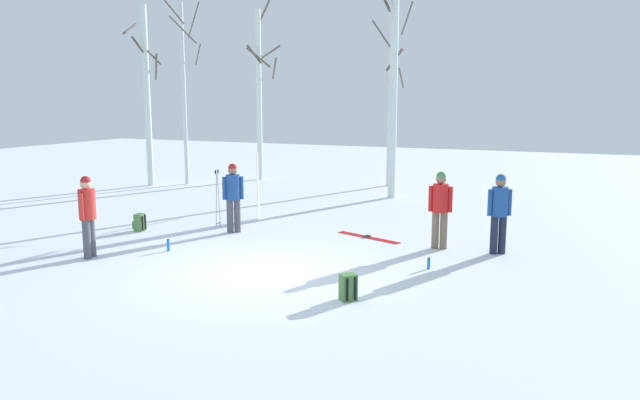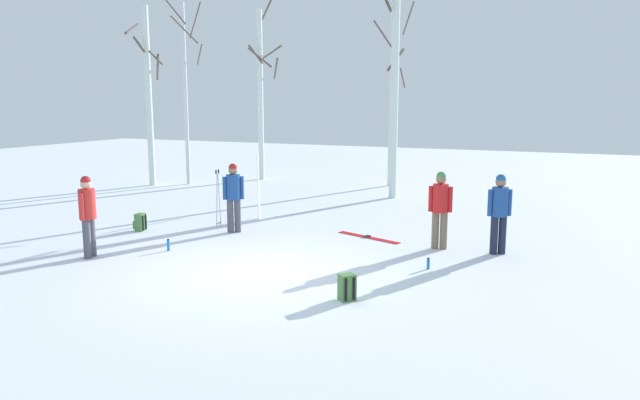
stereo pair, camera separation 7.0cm
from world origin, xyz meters
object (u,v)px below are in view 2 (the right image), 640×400
object	(u,v)px
person_1	(88,211)
person_2	(499,209)
person_3	(233,193)
ski_pair_planted_0	(258,186)
backpack_1	(347,287)
birch_tree_0	(149,94)
backpack_0	(140,222)
birch_tree_4	(394,81)
water_bottle_1	(428,264)
birch_tree_3	(392,93)
birch_tree_1	(186,89)
ski_pair_lying_0	(368,237)
person_0	(440,205)
birch_tree_2	(261,91)
water_bottle_0	(168,245)
ski_poles_0	(218,196)

from	to	relation	value
person_1	person_2	xyz separation A→B (m)	(7.75, 3.73, 0.00)
person_2	person_3	bearing A→B (deg)	-175.87
ski_pair_planted_0	backpack_1	xyz separation A→B (m)	(4.69, -5.35, -0.70)
person_2	birch_tree_0	xyz separation A→B (m)	(-13.54, 5.36, 2.47)
backpack_0	birch_tree_0	distance (m)	8.93
birch_tree_4	ski_pair_planted_0	bearing A→B (deg)	-114.62
water_bottle_1	birch_tree_3	distance (m)	11.92
water_bottle_1	birch_tree_1	world-z (taller)	birch_tree_1
ski_pair_lying_0	birch_tree_0	xyz separation A→B (m)	(-10.52, 5.04, 3.44)
person_0	birch_tree_2	distance (m)	12.94
backpack_1	birch_tree_3	size ratio (longest dim) A/B	0.07
birch_tree_2	person_2	bearing A→B (deg)	-39.15
backpack_1	birch_tree_4	bearing A→B (deg)	103.09
birch_tree_4	backpack_1	bearing A→B (deg)	-76.91
person_2	birch_tree_4	distance (m)	8.08
birch_tree_1	birch_tree_0	bearing A→B (deg)	-142.59
birch_tree_2	birch_tree_0	bearing A→B (deg)	-133.17
person_3	water_bottle_0	distance (m)	2.36
backpack_0	water_bottle_0	xyz separation A→B (m)	(1.92, -1.36, -0.09)
person_0	birch_tree_1	world-z (taller)	birch_tree_1
person_1	birch_tree_1	distance (m)	11.30
person_2	person_1	bearing A→B (deg)	-154.30
backpack_0	backpack_1	world-z (taller)	same
ski_poles_0	birch_tree_1	size ratio (longest dim) A/B	0.21
birch_tree_1	birch_tree_2	size ratio (longest dim) A/B	0.96
backpack_1	birch_tree_3	bearing A→B (deg)	104.27
person_3	backpack_0	bearing A→B (deg)	-159.94
water_bottle_0	ski_poles_0	bearing A→B (deg)	99.71
ski_pair_planted_0	birch_tree_3	bearing A→B (deg)	79.82
ski_poles_0	birch_tree_1	xyz separation A→B (m)	(-5.40, 6.16, 2.85)
person_2	birch_tree_3	distance (m)	10.61
ski_pair_planted_0	backpack_1	distance (m)	7.15
person_2	birch_tree_4	bearing A→B (deg)	124.29
ski_pair_planted_0	birch_tree_2	world-z (taller)	birch_tree_2
backpack_0	birch_tree_3	xyz separation A→B (m)	(3.35, 10.20, 3.26)
ski_pair_planted_0	birch_tree_4	bearing A→B (deg)	65.38
ski_pair_planted_0	backpack_0	size ratio (longest dim) A/B	4.17
backpack_0	ski_poles_0	bearing A→B (deg)	41.74
person_3	person_2	bearing A→B (deg)	4.13
backpack_1	birch_tree_1	xyz separation A→B (m)	(-10.60, 10.28, 3.42)
person_1	person_2	distance (m)	8.60
backpack_0	birch_tree_0	bearing A→B (deg)	127.17
birch_tree_2	backpack_1	bearing A→B (deg)	-55.59
ski_pair_lying_0	birch_tree_1	size ratio (longest dim) A/B	0.25
person_0	ski_pair_planted_0	distance (m)	5.46
ski_pair_lying_0	birch_tree_0	bearing A→B (deg)	154.39
water_bottle_0	birch_tree_1	bearing A→B (deg)	123.59
birch_tree_3	birch_tree_4	distance (m)	2.86
person_2	ski_pair_planted_0	bearing A→B (deg)	169.11
ski_pair_planted_0	birch_tree_0	size ratio (longest dim) A/B	0.28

